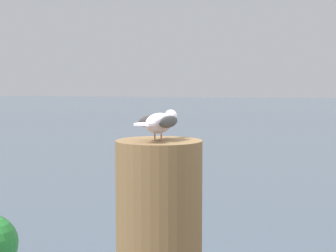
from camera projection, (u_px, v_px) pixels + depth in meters
The scene contains 2 objects.
mooring_post at pixel (159, 218), 2.86m from camera, with size 0.43×0.43×0.78m, color brown.
seagull at pixel (160, 122), 2.83m from camera, with size 0.19×0.39×0.14m.
Camera 1 is at (-0.06, -3.20, 2.19)m, focal length 61.66 mm.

